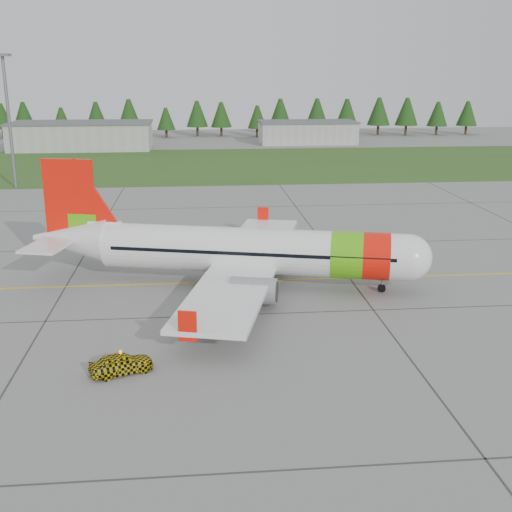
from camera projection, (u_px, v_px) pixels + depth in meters
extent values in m
plane|color=gray|center=(246.00, 315.00, 49.07)|extent=(320.00, 320.00, 0.00)
cylinder|color=white|center=(253.00, 251.00, 54.94)|extent=(26.22, 10.33, 3.91)
sphere|color=white|center=(408.00, 258.00, 52.95)|extent=(3.91, 3.91, 3.91)
cone|color=white|center=(71.00, 239.00, 57.37)|extent=(7.78, 5.55, 3.91)
cube|color=black|center=(412.00, 254.00, 52.80)|extent=(2.21, 2.93, 0.56)
cylinder|color=#56BE0E|center=(347.00, 255.00, 53.71)|extent=(3.53, 4.52, 3.99)
cylinder|color=#FA1508|center=(376.00, 256.00, 53.35)|extent=(3.14, 4.42, 3.99)
cube|color=white|center=(247.00, 263.00, 55.32)|extent=(13.39, 32.44, 0.36)
cube|color=#FA1508|center=(263.00, 216.00, 70.44)|extent=(1.21, 0.48, 2.01)
cube|color=#FA1508|center=(188.00, 326.00, 40.21)|extent=(1.21, 0.48, 2.01)
cylinder|color=gray|center=(273.00, 252.00, 60.48)|extent=(4.02, 2.94, 2.11)
cylinder|color=gray|center=(254.00, 291.00, 50.02)|extent=(4.02, 2.94, 2.11)
cube|color=#FA1508|center=(70.00, 202.00, 56.40)|extent=(4.56, 1.51, 7.62)
cube|color=#56BE0E|center=(83.00, 227.00, 56.85)|extent=(2.63, 1.06, 2.41)
cube|color=white|center=(65.00, 236.00, 57.38)|extent=(6.00, 11.97, 0.22)
cylinder|color=slate|center=(382.00, 284.00, 53.93)|extent=(0.18, 0.18, 1.40)
cylinder|color=black|center=(382.00, 288.00, 54.03)|extent=(0.73, 0.44, 0.68)
cylinder|color=slate|center=(242.00, 265.00, 58.43)|extent=(0.22, 0.22, 1.91)
cylinder|color=black|center=(237.00, 269.00, 58.61)|extent=(1.12, 0.70, 1.04)
cylinder|color=slate|center=(229.00, 284.00, 53.11)|extent=(0.22, 0.22, 1.91)
cylinder|color=black|center=(225.00, 289.00, 53.29)|extent=(1.12, 0.70, 1.04)
imported|color=yellow|center=(120.00, 344.00, 39.06)|extent=(1.79, 1.93, 3.89)
imported|color=silver|center=(64.00, 179.00, 97.89)|extent=(1.59, 1.52, 4.02)
cube|color=#30561E|center=(213.00, 164.00, 127.47)|extent=(320.00, 50.00, 0.03)
cube|color=gold|center=(239.00, 281.00, 56.72)|extent=(120.00, 0.25, 0.02)
cube|color=#A8A8A3|center=(82.00, 136.00, 150.70)|extent=(32.00, 14.00, 6.00)
cube|color=#A8A8A3|center=(307.00, 133.00, 163.41)|extent=(24.00, 12.00, 5.20)
cylinder|color=slate|center=(9.00, 124.00, 98.85)|extent=(0.50, 0.50, 20.00)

